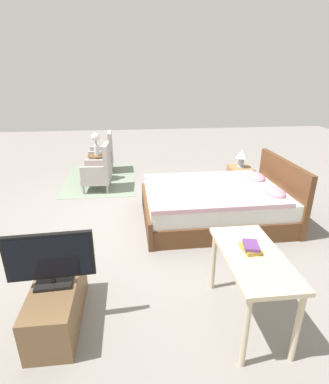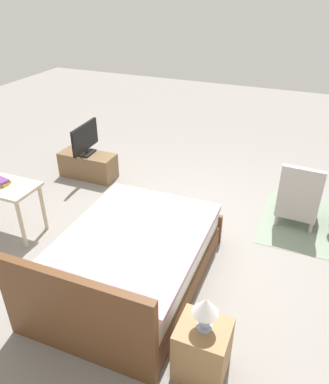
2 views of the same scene
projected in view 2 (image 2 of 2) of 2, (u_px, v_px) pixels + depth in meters
The scene contains 9 objects.
ground_plane at pixel (184, 232), 5.11m from camera, with size 16.00×16.00×0.00m, color gray.
bed at pixel (129, 262), 4.12m from camera, with size 1.55×2.21×0.96m.
armchair_by_window_right at pixel (299, 199), 5.11m from camera, with size 0.57×0.57×0.92m.
nightstand at pixel (202, 349), 3.20m from camera, with size 0.44×0.41×0.54m.
table_lamp at pixel (205, 309), 2.95m from camera, with size 0.22×0.22×0.33m.
tv_stand at pixel (88, 165), 6.40m from camera, with size 0.96×0.40×0.43m.
tv_flatscreen at pixel (85, 139), 6.16m from camera, with size 0.22×0.75×0.52m.
vanity_desk at pixel (0, 191), 4.85m from camera, with size 1.04×0.52×0.72m.
book_stack at pixel (1, 182), 4.76m from camera, with size 0.20×0.16×0.07m.
Camera 2 is at (-1.34, 3.93, 3.04)m, focal length 35.00 mm.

